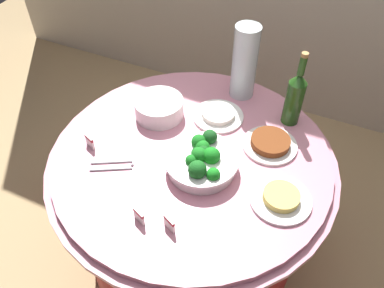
{
  "coord_description": "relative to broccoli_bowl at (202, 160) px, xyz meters",
  "views": [
    {
      "loc": [
        0.44,
        -0.95,
        1.86
      ],
      "look_at": [
        0.0,
        0.0,
        0.79
      ],
      "focal_mm": 36.25,
      "sensor_mm": 36.0,
      "label": 1
    }
  ],
  "objects": [
    {
      "name": "label_placard_mid",
      "position": [
        0.01,
        -0.29,
        -0.01
      ],
      "size": [
        0.05,
        0.03,
        0.05
      ],
      "color": "white",
      "rests_on": "buffet_table"
    },
    {
      "name": "wine_bottle",
      "position": [
        0.23,
        0.4,
        0.08
      ],
      "size": [
        0.07,
        0.07,
        0.34
      ],
      "color": "#214C17",
      "rests_on": "buffet_table"
    },
    {
      "name": "food_plate_rice",
      "position": [
        -0.05,
        0.3,
        -0.03
      ],
      "size": [
        0.22,
        0.22,
        0.03
      ],
      "color": "white",
      "rests_on": "buffet_table"
    },
    {
      "name": "ground_plane",
      "position": [
        -0.07,
        0.06,
        -0.79
      ],
      "size": [
        6.0,
        6.0,
        0.0
      ],
      "primitive_type": "plane",
      "color": "tan"
    },
    {
      "name": "plate_stack",
      "position": [
        -0.29,
        0.21,
        -0.01
      ],
      "size": [
        0.21,
        0.21,
        0.08
      ],
      "color": "white",
      "rests_on": "buffet_table"
    },
    {
      "name": "label_placard_front",
      "position": [
        -0.45,
        -0.08,
        -0.01
      ],
      "size": [
        0.05,
        0.03,
        0.05
      ],
      "color": "white",
      "rests_on": "buffet_table"
    },
    {
      "name": "food_plate_stir_fry",
      "position": [
        0.2,
        0.22,
        -0.03
      ],
      "size": [
        0.22,
        0.22,
        0.04
      ],
      "color": "white",
      "rests_on": "buffet_table"
    },
    {
      "name": "label_placard_rear",
      "position": [
        -0.1,
        -0.3,
        -0.01
      ],
      "size": [
        0.05,
        0.03,
        0.05
      ],
      "color": "white",
      "rests_on": "buffet_table"
    },
    {
      "name": "serving_tongs",
      "position": [
        -0.31,
        -0.13,
        -0.04
      ],
      "size": [
        0.16,
        0.12,
        0.01
      ],
      "color": "silver",
      "rests_on": "buffet_table"
    },
    {
      "name": "buffet_table",
      "position": [
        -0.07,
        0.06,
        -0.41
      ],
      "size": [
        1.16,
        1.16,
        0.74
      ],
      "color": "maroon",
      "rests_on": "ground_plane"
    },
    {
      "name": "decorative_fruit_vase",
      "position": [
        -0.02,
        0.5,
        0.11
      ],
      "size": [
        0.11,
        0.11,
        0.34
      ],
      "color": "silver",
      "rests_on": "buffet_table"
    },
    {
      "name": "broccoli_bowl",
      "position": [
        0.0,
        0.0,
        0.0
      ],
      "size": [
        0.28,
        0.28,
        0.12
      ],
      "color": "white",
      "rests_on": "buffet_table"
    },
    {
      "name": "food_plate_noodles",
      "position": [
        0.31,
        -0.02,
        -0.03
      ],
      "size": [
        0.22,
        0.22,
        0.04
      ],
      "color": "white",
      "rests_on": "buffet_table"
    }
  ]
}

